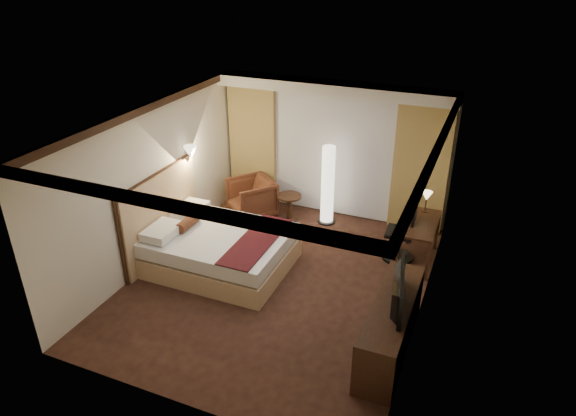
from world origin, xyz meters
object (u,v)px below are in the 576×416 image
at_px(bed, 221,250).
at_px(desk, 418,242).
at_px(dresser, 390,326).
at_px(side_table, 289,207).
at_px(floor_lamp, 328,185).
at_px(office_chair, 400,230).
at_px(armchair, 252,196).
at_px(television, 393,282).

xyz_separation_m(bed, desk, (3.02, 1.45, 0.05)).
bearing_deg(dresser, desk, 91.21).
distance_m(side_table, dresser, 3.96).
relative_size(side_table, floor_lamp, 0.33).
bearing_deg(office_chair, bed, -155.52).
bearing_deg(armchair, floor_lamp, 50.70).
height_order(floor_lamp, television, floor_lamp).
bearing_deg(side_table, bed, -101.63).
distance_m(bed, television, 3.27).
height_order(bed, floor_lamp, floor_lamp).
distance_m(floor_lamp, dresser, 3.69).
distance_m(armchair, television, 4.48).
xyz_separation_m(side_table, office_chair, (2.29, -0.61, 0.29)).
distance_m(side_table, floor_lamp, 0.91).
xyz_separation_m(desk, office_chair, (-0.32, -0.05, 0.18)).
height_order(office_chair, dresser, office_chair).
bearing_deg(dresser, bed, 163.30).
bearing_deg(side_table, television, -48.12).
relative_size(armchair, desk, 0.72).
relative_size(armchair, office_chair, 0.76).
bearing_deg(television, dresser, -99.63).
distance_m(floor_lamp, desk, 2.07).
height_order(side_table, floor_lamp, floor_lamp).
xyz_separation_m(armchair, side_table, (0.77, 0.10, -0.16)).
xyz_separation_m(floor_lamp, desk, (1.89, -0.74, -0.42)).
distance_m(office_chair, television, 2.41).
relative_size(desk, television, 1.04).
bearing_deg(desk, television, -89.52).
xyz_separation_m(office_chair, dresser, (0.37, -2.32, -0.17)).
bearing_deg(armchair, side_table, 47.56).
bearing_deg(dresser, floor_lamp, 121.91).
height_order(armchair, side_table, armchair).
height_order(bed, dresser, dresser).
bearing_deg(television, floor_lamp, 21.88).
bearing_deg(television, office_chair, -1.41).
height_order(bed, office_chair, office_chair).
bearing_deg(television, desk, -9.15).
bearing_deg(television, armchair, 40.65).
xyz_separation_m(armchair, desk, (3.38, -0.46, -0.05)).
relative_size(bed, television, 2.00).
bearing_deg(dresser, television, 180.00).
bearing_deg(side_table, dresser, -47.80).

